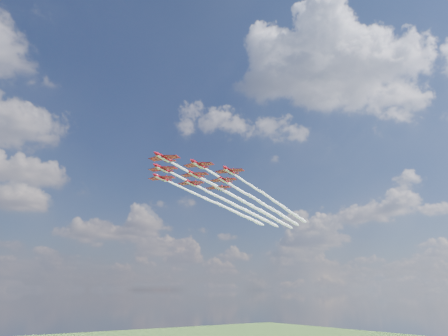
# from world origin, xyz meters

# --- Properties ---
(jet_lead) EXTENTS (107.30, 69.84, 2.75)m
(jet_lead) POSITION_xyz_m (36.12, 20.76, 76.31)
(jet_lead) COLOR #A20917
(jet_row2_port) EXTENTS (107.30, 69.84, 2.75)m
(jet_row2_port) POSITION_xyz_m (48.66, 20.99, 76.31)
(jet_row2_port) COLOR #A20917
(jet_row2_starb) EXTENTS (107.30, 69.84, 2.75)m
(jet_row2_starb) POSITION_xyz_m (41.63, 32.02, 76.31)
(jet_row2_starb) COLOR #A20917
(jet_row3_port) EXTENTS (107.30, 69.84, 2.75)m
(jet_row3_port) POSITION_xyz_m (61.20, 21.22, 76.31)
(jet_row3_port) COLOR #A20917
(jet_row3_centre) EXTENTS (107.30, 69.84, 2.75)m
(jet_row3_centre) POSITION_xyz_m (54.18, 32.25, 76.31)
(jet_row3_centre) COLOR #A20917
(jet_row3_starb) EXTENTS (107.30, 69.84, 2.75)m
(jet_row3_starb) POSITION_xyz_m (47.15, 43.29, 76.31)
(jet_row3_starb) COLOR #A20917
(jet_row4_port) EXTENTS (107.30, 69.84, 2.75)m
(jet_row4_port) POSITION_xyz_m (66.72, 32.48, 76.31)
(jet_row4_port) COLOR #A20917
(jet_row4_starb) EXTENTS (107.30, 69.84, 2.75)m
(jet_row4_starb) POSITION_xyz_m (59.69, 43.52, 76.31)
(jet_row4_starb) COLOR #A20917
(jet_tail) EXTENTS (107.30, 69.84, 2.75)m
(jet_tail) POSITION_xyz_m (72.24, 43.75, 76.31)
(jet_tail) COLOR #A20917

